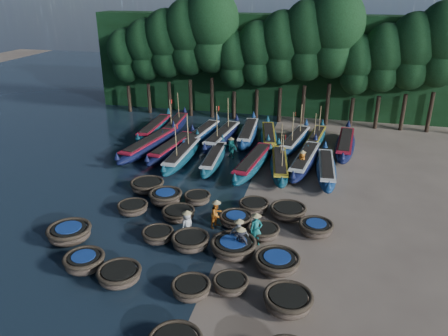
% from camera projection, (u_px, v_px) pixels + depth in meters
% --- Properties ---
extents(ground, '(120.00, 120.00, 0.00)m').
position_uv_depth(ground, '(235.00, 217.00, 25.84)').
color(ground, gray).
rests_on(ground, ground).
extents(foliage_wall, '(40.00, 3.00, 10.00)m').
position_uv_depth(foliage_wall, '(284.00, 65.00, 44.93)').
color(foliage_wall, black).
rests_on(foliage_wall, ground).
extents(coracle_5, '(2.15, 2.15, 0.80)m').
position_uv_depth(coracle_5, '(84.00, 262.00, 20.87)').
color(coracle_5, brown).
rests_on(coracle_5, ground).
extents(coracle_6, '(2.52, 2.52, 0.72)m').
position_uv_depth(coracle_6, '(119.00, 275.00, 20.02)').
color(coracle_6, brown).
rests_on(coracle_6, ground).
extents(coracle_7, '(1.78, 1.78, 0.70)m').
position_uv_depth(coracle_7, '(191.00, 288.00, 19.13)').
color(coracle_7, brown).
rests_on(coracle_7, ground).
extents(coracle_8, '(1.95, 1.95, 0.64)m').
position_uv_depth(coracle_8, '(231.00, 284.00, 19.47)').
color(coracle_8, brown).
rests_on(coracle_8, ground).
extents(coracle_9, '(2.50, 2.50, 0.83)m').
position_uv_depth(coracle_9, '(288.00, 301.00, 18.26)').
color(coracle_9, brown).
rests_on(coracle_9, ground).
extents(coracle_10, '(2.86, 2.86, 0.85)m').
position_uv_depth(coracle_10, '(69.00, 233.00, 23.24)').
color(coracle_10, brown).
rests_on(coracle_10, ground).
extents(coracle_11, '(1.94, 1.94, 0.66)m').
position_uv_depth(coracle_11, '(158.00, 235.00, 23.25)').
color(coracle_11, brown).
rests_on(coracle_11, ground).
extents(coracle_12, '(2.45, 2.45, 0.75)m').
position_uv_depth(coracle_12, '(191.00, 241.00, 22.59)').
color(coracle_12, brown).
rests_on(coracle_12, ground).
extents(coracle_13, '(2.62, 2.62, 0.81)m').
position_uv_depth(coracle_13, '(233.00, 247.00, 22.05)').
color(coracle_13, brown).
rests_on(coracle_13, ground).
extents(coracle_14, '(2.71, 2.71, 0.75)m').
position_uv_depth(coracle_14, '(277.00, 262.00, 20.91)').
color(coracle_14, brown).
rests_on(coracle_14, ground).
extents(coracle_15, '(1.85, 1.85, 0.67)m').
position_uv_depth(coracle_15, '(133.00, 208.00, 26.07)').
color(coracle_15, brown).
rests_on(coracle_15, ground).
extents(coracle_16, '(1.98, 1.98, 0.67)m').
position_uv_depth(coracle_16, '(178.00, 214.00, 25.40)').
color(coracle_16, brown).
rests_on(coracle_16, ground).
extents(coracle_17, '(1.93, 1.93, 0.65)m').
position_uv_depth(coracle_17, '(236.00, 219.00, 24.82)').
color(coracle_17, brown).
rests_on(coracle_17, ground).
extents(coracle_18, '(2.02, 2.02, 0.68)m').
position_uv_depth(coracle_18, '(263.00, 232.00, 23.55)').
color(coracle_18, brown).
rests_on(coracle_18, ground).
extents(coracle_19, '(2.27, 2.27, 0.74)m').
position_uv_depth(coracle_19, '(316.00, 228.00, 23.85)').
color(coracle_19, brown).
rests_on(coracle_19, ground).
extents(coracle_20, '(2.74, 2.74, 0.78)m').
position_uv_depth(coracle_20, '(147.00, 186.00, 28.78)').
color(coracle_20, brown).
rests_on(coracle_20, ground).
extents(coracle_21, '(2.38, 2.38, 0.84)m').
position_uv_depth(coracle_21, '(166.00, 197.00, 27.16)').
color(coracle_21, brown).
rests_on(coracle_21, ground).
extents(coracle_22, '(1.82, 1.82, 0.68)m').
position_uv_depth(coracle_22, '(197.00, 198.00, 27.23)').
color(coracle_22, brown).
rests_on(coracle_22, ground).
extents(coracle_23, '(1.94, 1.94, 0.65)m').
position_uv_depth(coracle_23, '(254.00, 206.00, 26.34)').
color(coracle_23, brown).
rests_on(coracle_23, ground).
extents(coracle_24, '(2.36, 2.36, 0.71)m').
position_uv_depth(coracle_24, '(288.00, 211.00, 25.63)').
color(coracle_24, brown).
rests_on(coracle_24, ground).
extents(long_boat_1, '(2.93, 8.82, 1.57)m').
position_uv_depth(long_boat_1, '(148.00, 145.00, 35.55)').
color(long_boat_1, '#0E1234').
rests_on(long_boat_1, ground).
extents(long_boat_2, '(2.49, 8.12, 1.44)m').
position_uv_depth(long_boat_2, '(172.00, 148.00, 35.18)').
color(long_boat_2, '#0E1234').
rests_on(long_boat_2, ground).
extents(long_boat_3, '(1.50, 8.27, 3.51)m').
position_uv_depth(long_boat_3, '(182.00, 155.00, 33.62)').
color(long_boat_3, '#0D3A4C').
rests_on(long_boat_3, ground).
extents(long_boat_4, '(1.68, 7.41, 1.31)m').
position_uv_depth(long_boat_4, '(214.00, 159.00, 33.10)').
color(long_boat_4, '#0D3A4C').
rests_on(long_boat_4, ground).
extents(long_boat_5, '(2.56, 8.54, 1.51)m').
position_uv_depth(long_boat_5, '(253.00, 162.00, 32.19)').
color(long_boat_5, '#0D3A4C').
rests_on(long_boat_5, ground).
extents(long_boat_6, '(2.51, 7.80, 3.35)m').
position_uv_depth(long_boat_6, '(280.00, 165.00, 31.89)').
color(long_boat_6, '#0D3A4C').
rests_on(long_boat_6, ground).
extents(long_boat_7, '(2.60, 8.44, 1.50)m').
position_uv_depth(long_boat_7, '(305.00, 161.00, 32.54)').
color(long_boat_7, '#0E1234').
rests_on(long_boat_7, ground).
extents(long_boat_8, '(1.83, 7.94, 1.40)m').
position_uv_depth(long_boat_8, '(326.00, 169.00, 31.16)').
color(long_boat_8, navy).
rests_on(long_boat_8, ground).
extents(long_boat_9, '(1.71, 8.38, 1.48)m').
position_uv_depth(long_boat_9, '(155.00, 128.00, 39.88)').
color(long_boat_9, '#0D3A4C').
rests_on(long_boat_9, ground).
extents(long_boat_10, '(1.96, 7.98, 3.40)m').
position_uv_depth(long_boat_10, '(175.00, 126.00, 40.65)').
color(long_boat_10, '#0E1234').
rests_on(long_boat_10, ground).
extents(long_boat_11, '(2.27, 7.99, 1.41)m').
position_uv_depth(long_boat_11, '(202.00, 134.00, 38.46)').
color(long_boat_11, navy).
rests_on(long_boat_11, ground).
extents(long_boat_12, '(2.33, 8.66, 3.69)m').
position_uv_depth(long_boat_12, '(222.00, 136.00, 37.66)').
color(long_boat_12, '#0E1234').
rests_on(long_boat_12, ground).
extents(long_boat_13, '(2.01, 8.53, 1.50)m').
position_uv_depth(long_boat_13, '(248.00, 133.00, 38.55)').
color(long_boat_13, navy).
rests_on(long_boat_13, ground).
extents(long_boat_14, '(2.73, 7.92, 1.41)m').
position_uv_depth(long_boat_14, '(269.00, 137.00, 37.72)').
color(long_boat_14, '#0D3A4C').
rests_on(long_boat_14, ground).
extents(long_boat_15, '(2.73, 7.95, 3.42)m').
position_uv_depth(long_boat_15, '(295.00, 140.00, 36.82)').
color(long_boat_15, navy).
rests_on(long_boat_15, ground).
extents(long_boat_16, '(2.19, 7.39, 3.16)m').
position_uv_depth(long_boat_16, '(315.00, 139.00, 37.22)').
color(long_boat_16, '#0D3A4C').
rests_on(long_boat_16, ground).
extents(long_boat_17, '(2.09, 8.69, 1.53)m').
position_uv_depth(long_boat_17, '(345.00, 144.00, 35.79)').
color(long_boat_17, '#0E1234').
rests_on(long_boat_17, ground).
extents(fisherman_0, '(0.78, 0.90, 1.74)m').
position_uv_depth(fisherman_0, '(187.00, 224.00, 23.44)').
color(fisherman_0, beige).
rests_on(fisherman_0, ground).
extents(fisherman_1, '(0.75, 0.61, 1.98)m').
position_uv_depth(fisherman_1, '(256.00, 228.00, 22.73)').
color(fisherman_1, '#1B746D').
rests_on(fisherman_1, ground).
extents(fisherman_2, '(0.89, 0.96, 1.78)m').
position_uv_depth(fisherman_2, '(216.00, 213.00, 24.48)').
color(fisherman_2, orange).
rests_on(fisherman_2, ground).
extents(fisherman_3, '(1.19, 1.04, 1.80)m').
position_uv_depth(fisherman_3, '(241.00, 242.00, 21.80)').
color(fisherman_3, black).
rests_on(fisherman_3, ground).
extents(fisherman_4, '(1.03, 0.53, 1.89)m').
position_uv_depth(fisherman_4, '(239.00, 234.00, 22.35)').
color(fisherman_4, beige).
rests_on(fisherman_4, ground).
extents(fisherman_5, '(1.51, 1.15, 1.79)m').
position_uv_depth(fisherman_5, '(231.00, 147.00, 34.42)').
color(fisherman_5, '#1B746D').
rests_on(fisherman_5, ground).
extents(fisherman_6, '(0.85, 0.96, 1.84)m').
position_uv_depth(fisherman_6, '(302.00, 161.00, 31.58)').
color(fisherman_6, orange).
rests_on(fisherman_6, ground).
extents(tree_0, '(3.68, 3.68, 8.68)m').
position_uv_depth(tree_0, '(126.00, 55.00, 44.91)').
color(tree_0, black).
rests_on(tree_0, ground).
extents(tree_1, '(4.09, 4.09, 9.65)m').
position_uv_depth(tree_1, '(146.00, 49.00, 44.14)').
color(tree_1, black).
rests_on(tree_1, ground).
extents(tree_2, '(4.51, 4.51, 10.63)m').
position_uv_depth(tree_2, '(167.00, 43.00, 43.38)').
color(tree_2, black).
rests_on(tree_2, ground).
extents(tree_3, '(4.92, 4.92, 11.60)m').
position_uv_depth(tree_3, '(189.00, 36.00, 42.62)').
color(tree_3, black).
rests_on(tree_3, ground).
extents(tree_4, '(5.34, 5.34, 12.58)m').
position_uv_depth(tree_4, '(211.00, 30.00, 41.85)').
color(tree_4, black).
rests_on(tree_4, ground).
extents(tree_5, '(3.68, 3.68, 8.68)m').
position_uv_depth(tree_5, '(235.00, 59.00, 42.40)').
color(tree_5, black).
rests_on(tree_5, ground).
extents(tree_6, '(4.09, 4.09, 9.65)m').
position_uv_depth(tree_6, '(258.00, 53.00, 41.64)').
color(tree_6, black).
rests_on(tree_6, ground).
extents(tree_7, '(4.51, 4.51, 10.63)m').
position_uv_depth(tree_7, '(283.00, 47.00, 40.87)').
color(tree_7, black).
rests_on(tree_7, ground).
extents(tree_8, '(4.92, 4.92, 11.60)m').
position_uv_depth(tree_8, '(308.00, 40.00, 40.11)').
color(tree_8, black).
rests_on(tree_8, ground).
extents(tree_9, '(5.34, 5.34, 12.58)m').
position_uv_depth(tree_9, '(334.00, 33.00, 39.34)').
color(tree_9, black).
rests_on(tree_9, ground).
extents(tree_10, '(3.68, 3.68, 8.68)m').
position_uv_depth(tree_10, '(357.00, 64.00, 39.89)').
color(tree_10, black).
rests_on(tree_10, ground).
extents(tree_11, '(4.09, 4.09, 9.65)m').
position_uv_depth(tree_11, '(385.00, 57.00, 39.13)').
color(tree_11, black).
rests_on(tree_11, ground).
extents(tree_12, '(4.51, 4.51, 10.63)m').
position_uv_depth(tree_12, '(413.00, 51.00, 38.36)').
color(tree_12, black).
rests_on(tree_12, ground).
extents(tree_13, '(4.92, 4.92, 11.60)m').
position_uv_depth(tree_13, '(443.00, 43.00, 37.60)').
color(tree_13, black).
rests_on(tree_13, ground).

